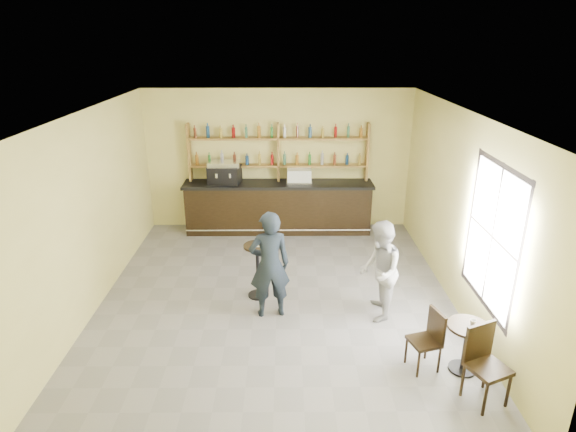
{
  "coord_description": "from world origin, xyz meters",
  "views": [
    {
      "loc": [
        0.14,
        -7.24,
        4.31
      ],
      "look_at": [
        0.2,
        0.8,
        1.25
      ],
      "focal_mm": 30.0,
      "sensor_mm": 36.0,
      "label": 1
    }
  ],
  "objects_px": {
    "cafe_table": "(465,348)",
    "chair_south": "(488,367)",
    "pastry_case": "(299,176)",
    "chair_west": "(424,341)",
    "man_main": "(270,265)",
    "espresso_machine": "(225,172)",
    "patron_second": "(379,271)",
    "bar_counter": "(278,207)",
    "pedestal_table": "(258,271)"
  },
  "relations": [
    {
      "from": "chair_west",
      "to": "patron_second",
      "type": "distance_m",
      "value": 1.41
    },
    {
      "from": "chair_west",
      "to": "man_main",
      "type": "bearing_deg",
      "value": -139.64
    },
    {
      "from": "pastry_case",
      "to": "chair_west",
      "type": "xyz_separation_m",
      "value": [
        1.55,
        -4.95,
        -0.89
      ]
    },
    {
      "from": "espresso_machine",
      "to": "chair_south",
      "type": "distance_m",
      "value": 6.84
    },
    {
      "from": "espresso_machine",
      "to": "chair_west",
      "type": "relative_size",
      "value": 0.81
    },
    {
      "from": "bar_counter",
      "to": "espresso_machine",
      "type": "relative_size",
      "value": 6.12
    },
    {
      "from": "pastry_case",
      "to": "chair_west",
      "type": "height_order",
      "value": "pastry_case"
    },
    {
      "from": "cafe_table",
      "to": "chair_south",
      "type": "distance_m",
      "value": 0.62
    },
    {
      "from": "chair_west",
      "to": "chair_south",
      "type": "distance_m",
      "value": 0.89
    },
    {
      "from": "espresso_machine",
      "to": "pastry_case",
      "type": "height_order",
      "value": "espresso_machine"
    },
    {
      "from": "pastry_case",
      "to": "chair_west",
      "type": "distance_m",
      "value": 5.26
    },
    {
      "from": "patron_second",
      "to": "pedestal_table",
      "type": "bearing_deg",
      "value": -100.09
    },
    {
      "from": "patron_second",
      "to": "chair_west",
      "type": "bearing_deg",
      "value": 25.34
    },
    {
      "from": "espresso_machine",
      "to": "patron_second",
      "type": "distance_m",
      "value": 4.66
    },
    {
      "from": "espresso_machine",
      "to": "man_main",
      "type": "xyz_separation_m",
      "value": [
        1.1,
        -3.58,
        -0.51
      ]
    },
    {
      "from": "pastry_case",
      "to": "pedestal_table",
      "type": "bearing_deg",
      "value": -99.31
    },
    {
      "from": "cafe_table",
      "to": "patron_second",
      "type": "height_order",
      "value": "patron_second"
    },
    {
      "from": "espresso_machine",
      "to": "chair_west",
      "type": "xyz_separation_m",
      "value": [
        3.22,
        -4.95,
        -0.97
      ]
    },
    {
      "from": "cafe_table",
      "to": "man_main",
      "type": "bearing_deg",
      "value": 151.95
    },
    {
      "from": "chair_west",
      "to": "chair_south",
      "type": "height_order",
      "value": "chair_south"
    },
    {
      "from": "patron_second",
      "to": "bar_counter",
      "type": "bearing_deg",
      "value": -147.33
    },
    {
      "from": "pedestal_table",
      "to": "chair_west",
      "type": "xyz_separation_m",
      "value": [
        2.34,
        -1.96,
        -0.05
      ]
    },
    {
      "from": "espresso_machine",
      "to": "chair_west",
      "type": "distance_m",
      "value": 5.98
    },
    {
      "from": "pastry_case",
      "to": "pedestal_table",
      "type": "height_order",
      "value": "pastry_case"
    },
    {
      "from": "pastry_case",
      "to": "man_main",
      "type": "bearing_deg",
      "value": -93.53
    },
    {
      "from": "chair_south",
      "to": "patron_second",
      "type": "height_order",
      "value": "patron_second"
    },
    {
      "from": "pedestal_table",
      "to": "chair_south",
      "type": "bearing_deg",
      "value": -41.55
    },
    {
      "from": "man_main",
      "to": "chair_south",
      "type": "height_order",
      "value": "man_main"
    },
    {
      "from": "cafe_table",
      "to": "chair_south",
      "type": "relative_size",
      "value": 0.7
    },
    {
      "from": "man_main",
      "to": "bar_counter",
      "type": "bearing_deg",
      "value": -101.37
    },
    {
      "from": "cafe_table",
      "to": "chair_south",
      "type": "bearing_deg",
      "value": -85.24
    },
    {
      "from": "pedestal_table",
      "to": "chair_west",
      "type": "distance_m",
      "value": 3.05
    },
    {
      "from": "pastry_case",
      "to": "patron_second",
      "type": "relative_size",
      "value": 0.34
    },
    {
      "from": "pedestal_table",
      "to": "bar_counter",
      "type": "bearing_deg",
      "value": 83.93
    },
    {
      "from": "pastry_case",
      "to": "patron_second",
      "type": "height_order",
      "value": "patron_second"
    },
    {
      "from": "man_main",
      "to": "patron_second",
      "type": "height_order",
      "value": "man_main"
    },
    {
      "from": "pedestal_table",
      "to": "chair_south",
      "type": "height_order",
      "value": "chair_south"
    },
    {
      "from": "bar_counter",
      "to": "chair_west",
      "type": "bearing_deg",
      "value": -67.77
    },
    {
      "from": "cafe_table",
      "to": "bar_counter",
      "type": "bearing_deg",
      "value": 117.24
    },
    {
      "from": "pedestal_table",
      "to": "patron_second",
      "type": "distance_m",
      "value": 2.08
    },
    {
      "from": "cafe_table",
      "to": "chair_west",
      "type": "height_order",
      "value": "chair_west"
    },
    {
      "from": "bar_counter",
      "to": "man_main",
      "type": "height_order",
      "value": "man_main"
    },
    {
      "from": "bar_counter",
      "to": "chair_west",
      "type": "height_order",
      "value": "bar_counter"
    },
    {
      "from": "espresso_machine",
      "to": "pastry_case",
      "type": "distance_m",
      "value": 1.67
    },
    {
      "from": "man_main",
      "to": "chair_south",
      "type": "xyz_separation_m",
      "value": [
        2.72,
        -2.02,
        -0.39
      ]
    },
    {
      "from": "espresso_machine",
      "to": "pastry_case",
      "type": "bearing_deg",
      "value": 9.71
    },
    {
      "from": "chair_west",
      "to": "pedestal_table",
      "type": "bearing_deg",
      "value": -146.6
    },
    {
      "from": "bar_counter",
      "to": "espresso_machine",
      "type": "height_order",
      "value": "espresso_machine"
    },
    {
      "from": "cafe_table",
      "to": "pedestal_table",
      "type": "bearing_deg",
      "value": 145.24
    },
    {
      "from": "bar_counter",
      "to": "man_main",
      "type": "relative_size",
      "value": 2.39
    }
  ]
}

